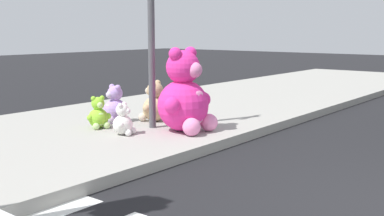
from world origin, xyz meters
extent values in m
cube|color=#9E9B93|center=(0.00, 5.20, 0.07)|extent=(28.00, 4.40, 0.15)
cylinder|color=#4C4C51|center=(1.00, 4.40, 1.75)|extent=(0.11, 0.11, 3.20)
sphere|color=#F22D93|center=(1.12, 3.85, 0.55)|extent=(0.80, 0.80, 0.80)
ellipsoid|color=pink|center=(1.12, 3.56, 0.55)|extent=(0.44, 0.18, 0.52)
sphere|color=#F22D93|center=(1.12, 3.85, 1.15)|extent=(0.53, 0.53, 0.53)
sphere|color=pink|center=(1.12, 3.63, 1.12)|extent=(0.24, 0.24, 0.24)
sphere|color=#F22D93|center=(1.30, 3.85, 1.36)|extent=(0.20, 0.20, 0.20)
sphere|color=#F22D93|center=(1.50, 3.75, 0.61)|extent=(0.25, 0.25, 0.25)
sphere|color=pink|center=(1.34, 3.51, 0.29)|extent=(0.28, 0.28, 0.28)
sphere|color=#F22D93|center=(0.93, 3.85, 1.36)|extent=(0.20, 0.20, 0.20)
sphere|color=#F22D93|center=(0.74, 3.75, 0.61)|extent=(0.25, 0.25, 0.25)
sphere|color=pink|center=(0.90, 3.51, 0.29)|extent=(0.28, 0.28, 0.28)
sphere|color=white|center=(0.33, 4.39, 0.30)|extent=(0.30, 0.30, 0.30)
ellipsoid|color=white|center=(0.37, 4.29, 0.30)|extent=(0.18, 0.12, 0.20)
sphere|color=white|center=(0.33, 4.39, 0.53)|extent=(0.20, 0.20, 0.20)
sphere|color=white|center=(0.36, 4.31, 0.51)|extent=(0.09, 0.09, 0.09)
sphere|color=white|center=(0.40, 4.42, 0.61)|extent=(0.08, 0.08, 0.08)
sphere|color=white|center=(0.48, 4.41, 0.32)|extent=(0.09, 0.09, 0.09)
sphere|color=white|center=(0.45, 4.30, 0.20)|extent=(0.10, 0.10, 0.10)
sphere|color=white|center=(0.27, 4.37, 0.61)|extent=(0.08, 0.08, 0.08)
sphere|color=white|center=(0.21, 4.30, 0.32)|extent=(0.09, 0.09, 0.09)
sphere|color=white|center=(0.30, 4.24, 0.20)|extent=(0.10, 0.10, 0.10)
sphere|color=#8CD133|center=(0.44, 5.07, 0.31)|extent=(0.32, 0.32, 0.32)
ellipsoid|color=#B8DE87|center=(0.39, 4.96, 0.31)|extent=(0.19, 0.13, 0.21)
sphere|color=#8CD133|center=(0.44, 5.07, 0.55)|extent=(0.21, 0.21, 0.21)
sphere|color=#B8DE87|center=(0.40, 4.99, 0.54)|extent=(0.10, 0.10, 0.10)
sphere|color=#8CD133|center=(0.50, 5.04, 0.64)|extent=(0.08, 0.08, 0.08)
sphere|color=#8CD133|center=(0.56, 4.98, 0.33)|extent=(0.10, 0.10, 0.10)
sphere|color=#B8DE87|center=(0.47, 4.91, 0.21)|extent=(0.11, 0.11, 0.11)
sphere|color=#8CD133|center=(0.37, 5.10, 0.64)|extent=(0.08, 0.08, 0.08)
sphere|color=#8CD133|center=(0.28, 5.09, 0.33)|extent=(0.10, 0.10, 0.10)
sphere|color=#B8DE87|center=(0.30, 4.98, 0.21)|extent=(0.11, 0.11, 0.11)
sphere|color=#B28CD8|center=(0.96, 5.24, 0.35)|extent=(0.40, 0.40, 0.40)
ellipsoid|color=silver|center=(0.82, 5.26, 0.35)|extent=(0.12, 0.23, 0.26)
sphere|color=#B28CD8|center=(0.96, 5.24, 0.65)|extent=(0.26, 0.26, 0.26)
sphere|color=silver|center=(0.85, 5.26, 0.63)|extent=(0.12, 0.12, 0.12)
sphere|color=#B28CD8|center=(0.95, 5.15, 0.75)|extent=(0.10, 0.10, 0.10)
sphere|color=#B28CD8|center=(0.88, 5.06, 0.38)|extent=(0.13, 0.13, 0.13)
sphere|color=silver|center=(0.77, 5.16, 0.22)|extent=(0.14, 0.14, 0.14)
sphere|color=#B28CD8|center=(0.98, 5.33, 0.75)|extent=(0.10, 0.10, 0.10)
sphere|color=#B28CD8|center=(0.94, 5.43, 0.38)|extent=(0.13, 0.13, 0.13)
sphere|color=silver|center=(0.81, 5.38, 0.22)|extent=(0.14, 0.14, 0.14)
sphere|color=tan|center=(1.45, 4.76, 0.37)|extent=(0.44, 0.44, 0.44)
ellipsoid|color=beige|center=(1.41, 4.91, 0.37)|extent=(0.26, 0.15, 0.28)
sphere|color=tan|center=(1.45, 4.76, 0.69)|extent=(0.29, 0.29, 0.29)
sphere|color=beige|center=(1.42, 4.87, 0.68)|extent=(0.13, 0.13, 0.13)
sphere|color=tan|center=(1.35, 4.73, 0.81)|extent=(0.11, 0.11, 0.11)
sphere|color=tan|center=(1.23, 4.76, 0.40)|extent=(0.14, 0.14, 0.14)
sphere|color=beige|center=(1.29, 4.90, 0.22)|extent=(0.15, 0.15, 0.15)
sphere|color=tan|center=(1.54, 4.78, 0.81)|extent=(0.11, 0.11, 0.11)
sphere|color=tan|center=(1.63, 4.86, 0.40)|extent=(0.14, 0.14, 0.14)
sphere|color=beige|center=(1.52, 4.96, 0.22)|extent=(0.15, 0.15, 0.15)
camera|label=1|loc=(-4.57, -0.86, 1.72)|focal=44.73mm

